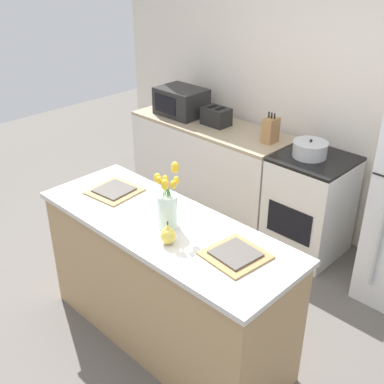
{
  "coord_description": "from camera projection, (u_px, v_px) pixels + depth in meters",
  "views": [
    {
      "loc": [
        1.89,
        -1.69,
        2.49
      ],
      "look_at": [
        0.0,
        0.25,
        1.05
      ],
      "focal_mm": 45.0,
      "sensor_mm": 36.0,
      "label": 1
    }
  ],
  "objects": [
    {
      "name": "pear_figurine",
      "position": [
        168.0,
        235.0,
        2.74
      ],
      "size": [
        0.09,
        0.09,
        0.15
      ],
      "color": "#E5CC4C",
      "rests_on": "kitchen_island"
    },
    {
      "name": "back_counter",
      "position": [
        210.0,
        166.0,
        4.86
      ],
      "size": [
        1.68,
        0.6,
        0.89
      ],
      "color": "silver",
      "rests_on": "ground_plane"
    },
    {
      "name": "plate_setting_left",
      "position": [
        114.0,
        191.0,
        3.32
      ],
      "size": [
        0.34,
        0.34,
        0.02
      ],
      "color": "olive",
      "rests_on": "kitchen_island"
    },
    {
      "name": "cooking_pot",
      "position": [
        310.0,
        149.0,
        3.93
      ],
      "size": [
        0.29,
        0.29,
        0.15
      ],
      "color": "#B2B5B7",
      "rests_on": "stove_range"
    },
    {
      "name": "flower_vase",
      "position": [
        167.0,
        206.0,
        2.86
      ],
      "size": [
        0.15,
        0.16,
        0.41
      ],
      "color": "silver",
      "rests_on": "kitchen_island"
    },
    {
      "name": "microwave",
      "position": [
        181.0,
        102.0,
        4.83
      ],
      "size": [
        0.48,
        0.37,
        0.27
      ],
      "color": "black",
      "rests_on": "back_counter"
    },
    {
      "name": "ground_plane",
      "position": [
        167.0,
        335.0,
        3.4
      ],
      "size": [
        10.0,
        10.0,
        0.0
      ],
      "primitive_type": "plane",
      "color": "#59544F"
    },
    {
      "name": "stove_range",
      "position": [
        309.0,
        205.0,
        4.14
      ],
      "size": [
        0.6,
        0.61,
        0.89
      ],
      "color": "silver",
      "rests_on": "ground_plane"
    },
    {
      "name": "knife_block",
      "position": [
        271.0,
        130.0,
        4.18
      ],
      "size": [
        0.1,
        0.14,
        0.27
      ],
      "color": "#A37547",
      "rests_on": "back_counter"
    },
    {
      "name": "back_wall",
      "position": [
        337.0,
        91.0,
        4.04
      ],
      "size": [
        5.2,
        0.08,
        2.7
      ],
      "color": "silver",
      "rests_on": "ground_plane"
    },
    {
      "name": "kitchen_island",
      "position": [
        166.0,
        283.0,
        3.18
      ],
      "size": [
        1.8,
        0.66,
        0.93
      ],
      "color": "tan",
      "rests_on": "ground_plane"
    },
    {
      "name": "plate_setting_right",
      "position": [
        236.0,
        255.0,
        2.65
      ],
      "size": [
        0.34,
        0.34,
        0.02
      ],
      "color": "olive",
      "rests_on": "kitchen_island"
    },
    {
      "name": "toaster",
      "position": [
        216.0,
        116.0,
        4.59
      ],
      "size": [
        0.28,
        0.18,
        0.17
      ],
      "color": "black",
      "rests_on": "back_counter"
    }
  ]
}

